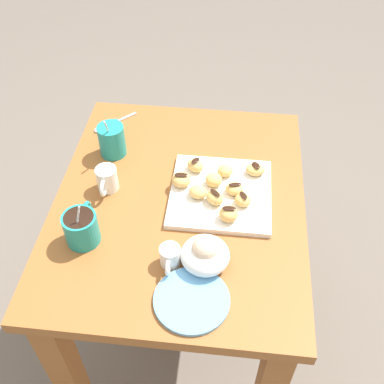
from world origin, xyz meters
TOP-DOWN VIEW (x-y plane):
  - ground_plane at (0.00, 0.00)m, footprint 8.00×8.00m
  - dining_table at (0.00, 0.00)m, footprint 0.86×0.70m
  - pastry_plate_square at (0.03, -0.11)m, footprint 0.28×0.28m
  - coffee_mug_teal_left at (-0.17, 0.23)m, footprint 0.13×0.09m
  - coffee_mug_teal_right at (0.17, 0.23)m, footprint 0.12×0.08m
  - cream_pitcher_white at (0.02, 0.21)m, footprint 0.10×0.06m
  - ice_cream_bowl at (-0.21, -0.09)m, footprint 0.12×0.12m
  - chocolate_sauce_pitcher at (-0.22, -0.01)m, footprint 0.09×0.05m
  - saucer_sky_left at (-0.32, -0.07)m, footprint 0.18×0.18m
  - loose_spoon_near_saucer at (0.31, 0.27)m, footprint 0.12×0.12m
  - beignet_0 at (0.05, -0.09)m, footprint 0.06×0.06m
  - beignet_1 at (-0.02, -0.10)m, footprint 0.07×0.07m
  - chocolate_drizzle_1 at (-0.02, -0.10)m, footprint 0.04×0.04m
  - beignet_2 at (-0.02, -0.18)m, footprint 0.06×0.06m
  - chocolate_drizzle_2 at (-0.02, -0.18)m, footprint 0.04×0.03m
  - beignet_3 at (0.04, -0.00)m, footprint 0.05×0.06m
  - chocolate_drizzle_3 at (0.04, -0.00)m, footprint 0.02×0.04m
  - beignet_4 at (0.02, -0.15)m, footprint 0.05×0.06m
  - chocolate_drizzle_4 at (0.02, -0.15)m, footprint 0.02×0.04m
  - beignet_5 at (0.11, -0.03)m, footprint 0.07×0.07m
  - chocolate_drizzle_5 at (0.11, -0.03)m, footprint 0.03×0.03m
  - beignet_6 at (0.09, -0.12)m, footprint 0.06×0.06m
  - beignet_7 at (0.11, -0.21)m, footprint 0.05×0.06m
  - chocolate_drizzle_7 at (0.11, -0.21)m, footprint 0.04×0.03m
  - beignet_8 at (-0.07, -0.14)m, footprint 0.07×0.07m
  - chocolate_drizzle_8 at (-0.07, -0.14)m, footprint 0.02×0.04m
  - beignet_9 at (-0.00, -0.05)m, footprint 0.06×0.06m

SIDE VIEW (x-z plane):
  - ground_plane at x=0.00m, z-range 0.00..0.00m
  - dining_table at x=0.00m, z-range 0.21..0.95m
  - loose_spoon_near_saucer at x=0.31m, z-range 0.74..0.75m
  - saucer_sky_left at x=-0.32m, z-range 0.74..0.75m
  - pastry_plate_square at x=0.03m, z-range 0.74..0.75m
  - chocolate_sauce_pitcher at x=-0.22m, z-range 0.74..0.80m
  - beignet_7 at x=0.11m, z-range 0.75..0.78m
  - beignet_4 at x=0.02m, z-range 0.75..0.79m
  - beignet_6 at x=0.09m, z-range 0.75..0.79m
  - beignet_9 at x=0.00m, z-range 0.75..0.79m
  - beignet_2 at x=-0.02m, z-range 0.75..0.79m
  - beignet_5 at x=0.11m, z-range 0.75..0.79m
  - beignet_3 at x=0.04m, z-range 0.75..0.79m
  - beignet_1 at x=-0.02m, z-range 0.75..0.79m
  - beignet_0 at x=0.05m, z-range 0.75..0.79m
  - beignet_8 at x=-0.07m, z-range 0.75..0.79m
  - ice_cream_bowl at x=-0.21m, z-range 0.73..0.82m
  - cream_pitcher_white at x=0.02m, z-range 0.74..0.82m
  - chocolate_drizzle_7 at x=0.11m, z-range 0.78..0.79m
  - coffee_mug_teal_left at x=-0.17m, z-range 0.72..0.85m
  - chocolate_drizzle_4 at x=0.02m, z-range 0.78..0.79m
  - chocolate_drizzle_2 at x=-0.02m, z-range 0.79..0.79m
  - chocolate_drizzle_5 at x=0.11m, z-range 0.79..0.79m
  - chocolate_drizzle_3 at x=0.04m, z-range 0.79..0.79m
  - chocolate_drizzle_1 at x=-0.02m, z-range 0.79..0.79m
  - coffee_mug_teal_right at x=0.17m, z-range 0.72..0.87m
  - chocolate_drizzle_8 at x=-0.07m, z-range 0.79..0.80m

